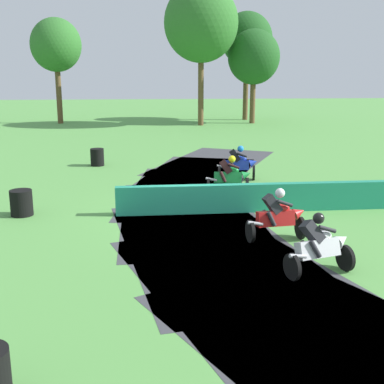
{
  "coord_description": "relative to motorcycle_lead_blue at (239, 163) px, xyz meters",
  "views": [
    {
      "loc": [
        -1.12,
        -15.26,
        4.45
      ],
      "look_at": [
        0.04,
        -0.87,
        0.9
      ],
      "focal_mm": 47.34,
      "sensor_mm": 36.0,
      "label": 1
    }
  ],
  "objects": [
    {
      "name": "safety_barrier",
      "position": [
        2.93,
        -4.73,
        -0.21
      ],
      "size": [
        15.2,
        0.61,
        0.9
      ],
      "primitive_type": "cube",
      "rotation": [
        0.0,
        0.0,
        -1.55
      ],
      "color": "#1E8466",
      "rests_on": "ground"
    },
    {
      "name": "motorcycle_fourth_white",
      "position": [
        0.14,
        -9.79,
        -0.02
      ],
      "size": [
        1.67,
        1.17,
        1.42
      ],
      "color": "black",
      "rests_on": "ground"
    },
    {
      "name": "tire_stack_near",
      "position": [
        -6.07,
        3.46,
        -0.26
      ],
      "size": [
        0.63,
        0.63,
        0.8
      ],
      "color": "black",
      "rests_on": "ground"
    },
    {
      "name": "tree_far_right",
      "position": [
        4.74,
        24.28,
        6.14
      ],
      "size": [
        4.34,
        4.34,
        9.12
      ],
      "color": "brown",
      "rests_on": "ground"
    },
    {
      "name": "motorcycle_lead_blue",
      "position": [
        0.0,
        0.0,
        0.0
      ],
      "size": [
        1.71,
        0.96,
        1.43
      ],
      "color": "black",
      "rests_on": "ground"
    },
    {
      "name": "tire_stack_mid_a",
      "position": [
        -7.57,
        -4.66,
        -0.26
      ],
      "size": [
        0.68,
        0.68,
        0.8
      ],
      "color": "black",
      "rests_on": "ground"
    },
    {
      "name": "tree_behind_barrier",
      "position": [
        -10.99,
        22.58,
        5.53
      ],
      "size": [
        4.03,
        4.03,
        8.35
      ],
      "color": "brown",
      "rests_on": "ground"
    },
    {
      "name": "tree_mid_rise",
      "position": [
        0.41,
        20.17,
        7.11
      ],
      "size": [
        5.67,
        5.67,
        10.77
      ],
      "color": "brown",
      "rests_on": "ground"
    },
    {
      "name": "tree_far_left",
      "position": [
        4.8,
        21.39,
        4.62
      ],
      "size": [
        4.17,
        4.17,
        7.5
      ],
      "color": "brown",
      "rests_on": "ground"
    },
    {
      "name": "motorcycle_chase_green",
      "position": [
        -0.71,
        -2.33,
        -0.0
      ],
      "size": [
        1.71,
        0.91,
        1.43
      ],
      "color": "black",
      "rests_on": "ground"
    },
    {
      "name": "ground_plane",
      "position": [
        -2.41,
        -4.84,
        -0.66
      ],
      "size": [
        120.0,
        120.0,
        0.0
      ],
      "primitive_type": "plane",
      "color": "#569947"
    },
    {
      "name": "motorcycle_trailing_red",
      "position": [
        -0.24,
        -7.53,
        0.0
      ],
      "size": [
        1.67,
        0.87,
        1.43
      ],
      "color": "black",
      "rests_on": "ground"
    },
    {
      "name": "track_asphalt",
      "position": [
        -1.49,
        -4.82,
        -0.65
      ],
      "size": [
        8.44,
        26.57,
        0.01
      ],
      "color": "#3D3D42",
      "rests_on": "ground"
    }
  ]
}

